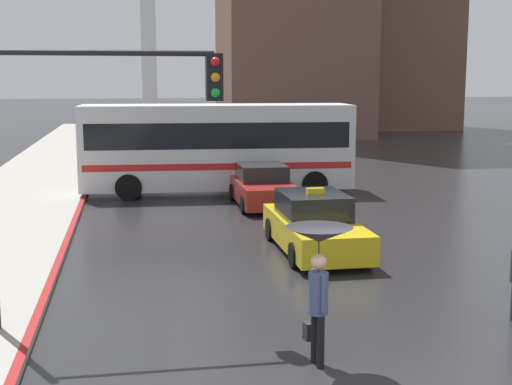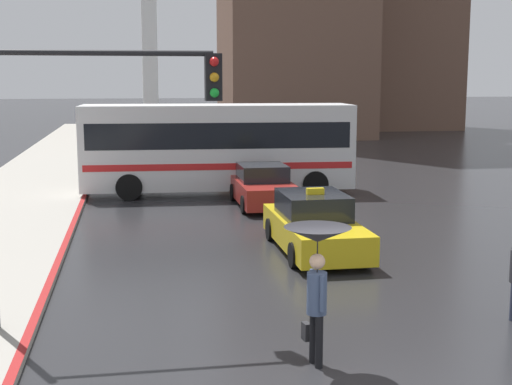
% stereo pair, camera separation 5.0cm
% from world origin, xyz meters
% --- Properties ---
extents(taxi, '(1.91, 4.66, 1.64)m').
position_xyz_m(taxi, '(1.91, 8.40, 0.67)').
color(taxi, gold).
rests_on(taxi, ground_plane).
extents(sedan_red, '(1.91, 4.15, 1.42)m').
position_xyz_m(sedan_red, '(1.80, 15.03, 0.65)').
color(sedan_red, maroon).
rests_on(sedan_red, ground_plane).
extents(city_bus, '(10.22, 3.06, 3.38)m').
position_xyz_m(city_bus, '(0.58, 17.97, 1.87)').
color(city_bus, silver).
rests_on(city_bus, ground_plane).
extents(pedestrian_with_umbrella, '(1.02, 1.02, 2.17)m').
position_xyz_m(pedestrian_with_umbrella, '(0.12, 1.28, 1.73)').
color(pedestrian_with_umbrella, black).
rests_on(pedestrian_with_umbrella, ground_plane).
extents(traffic_light, '(3.99, 0.38, 5.08)m').
position_xyz_m(traffic_light, '(-3.29, 3.46, 3.58)').
color(traffic_light, black).
rests_on(traffic_light, ground_plane).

